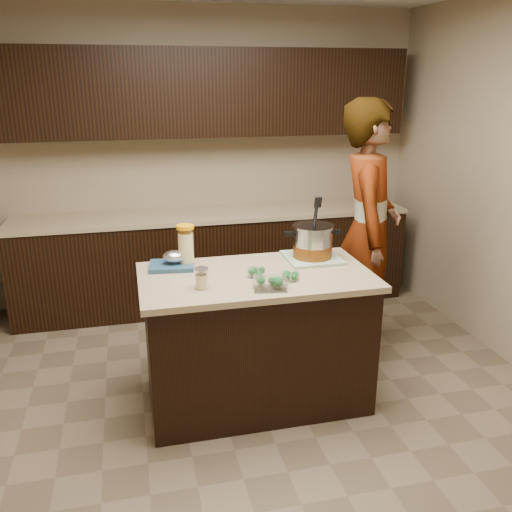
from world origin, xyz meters
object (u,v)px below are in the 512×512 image
at_px(island, 256,338).
at_px(lemonade_pitcher, 186,247).
at_px(stock_pot, 313,243).
at_px(person, 368,232).

distance_m(island, lemonade_pitcher, 0.75).
height_order(stock_pot, lemonade_pitcher, stock_pot).
height_order(island, stock_pot, stock_pot).
height_order(stock_pot, person, person).
bearing_deg(stock_pot, lemonade_pitcher, -178.95).
bearing_deg(lemonade_pitcher, stock_pot, -4.00).
bearing_deg(island, person, 26.68).
bearing_deg(island, lemonade_pitcher, 147.85).
bearing_deg(person, island, 140.21).
distance_m(stock_pot, person, 0.62).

